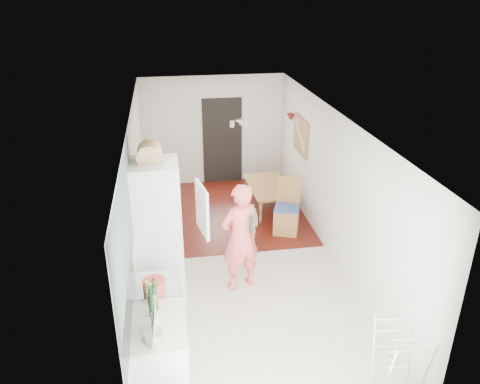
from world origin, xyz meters
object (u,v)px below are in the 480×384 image
object	(u,v)px
dining_table	(270,198)
stool	(246,230)
person	(240,228)
drying_rack	(399,359)
dining_chair	(287,207)

from	to	relation	value
dining_table	stool	world-z (taller)	dining_table
person	stool	xyz separation A→B (m)	(0.35, 1.38, -0.81)
drying_rack	person	bearing A→B (deg)	128.53
person	drying_rack	bearing A→B (deg)	101.05
person	drying_rack	world-z (taller)	person
dining_table	dining_chair	bearing A→B (deg)	-178.25
person	dining_table	world-z (taller)	person
stool	dining_table	bearing A→B (deg)	60.35
drying_rack	stool	bearing A→B (deg)	113.09
dining_table	drying_rack	distance (m)	4.97
dining_table	drying_rack	bearing A→B (deg)	-177.61
dining_table	stool	xyz separation A→B (m)	(-0.72, -1.26, -0.01)
person	dining_table	bearing A→B (deg)	-133.02
drying_rack	dining_table	bearing A→B (deg)	100.84
dining_table	drying_rack	xyz separation A→B (m)	(0.38, -4.95, 0.23)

